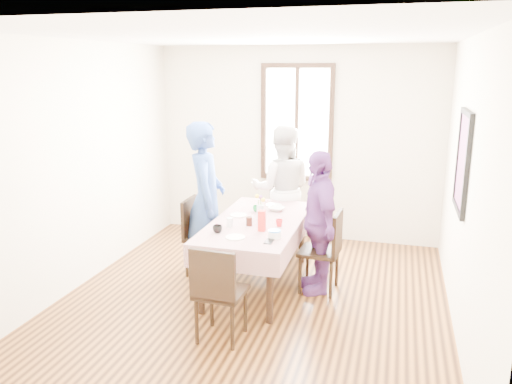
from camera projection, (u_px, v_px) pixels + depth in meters
ground at (253, 301)px, 5.41m from camera, size 4.50×4.50×0.00m
back_wall at (297, 144)px, 7.19m from camera, size 4.00×0.00×4.00m
right_wall at (467, 189)px, 4.56m from camera, size 0.00×4.50×4.50m
window_frame at (297, 123)px, 7.10m from camera, size 1.02×0.06×1.62m
window_pane at (297, 123)px, 7.11m from camera, size 0.90×0.02×1.50m
art_poster at (463, 161)px, 4.80m from camera, size 0.04×0.76×0.96m
dining_table at (257, 254)px, 5.72m from camera, size 0.83×1.76×0.75m
tablecloth at (257, 221)px, 5.63m from camera, size 0.95×1.88×0.01m
chair_left at (205, 237)px, 6.04m from camera, size 0.42×0.42×0.91m
chair_right at (319, 251)px, 5.57m from camera, size 0.45×0.45×0.91m
chair_far at (281, 217)px, 6.83m from camera, size 0.42×0.42×0.91m
chair_near at (221, 292)px, 4.58m from camera, size 0.44×0.44×0.91m
person_left at (205, 200)px, 5.92m from camera, size 0.61×0.76×1.82m
person_far at (281, 189)px, 6.72m from camera, size 0.94×0.80×1.69m
person_right at (319, 222)px, 5.50m from camera, size 0.72×1.00×1.57m
mug_black at (217, 229)px, 5.22m from camera, size 0.13×0.13×0.08m
mug_flag at (279, 223)px, 5.42m from camera, size 0.11×0.11×0.08m
mug_green at (257, 209)px, 5.97m from camera, size 0.11×0.11×0.07m
serving_bowl at (277, 209)px, 6.01m from camera, size 0.21×0.21×0.05m
juice_carton at (262, 221)px, 5.26m from camera, size 0.07×0.07×0.22m
butter_tub at (275, 234)px, 5.07m from camera, size 0.13×0.13×0.07m
jam_jar at (249, 221)px, 5.44m from camera, size 0.07×0.07×0.09m
drinking_glass at (230, 222)px, 5.40m from camera, size 0.07×0.07×0.10m
smartphone at (269, 241)px, 4.95m from camera, size 0.08×0.15×0.01m
flower_vase at (260, 212)px, 5.69m from camera, size 0.08×0.08×0.16m
plate_left at (239, 215)px, 5.82m from camera, size 0.20×0.20×0.01m
plate_far at (274, 205)px, 6.23m from camera, size 0.20×0.20×0.01m
plate_near at (235, 237)px, 5.07m from camera, size 0.20×0.20×0.01m
butter_lid at (275, 231)px, 5.06m from camera, size 0.12×0.12×0.01m
flower_bunch at (260, 201)px, 5.66m from camera, size 0.09×0.09×0.10m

